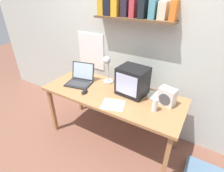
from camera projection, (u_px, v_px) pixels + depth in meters
ground_plane at (112, 137)px, 2.56m from camera, size 12.00×12.00×0.00m
back_wall at (132, 40)px, 2.29m from camera, size 5.60×0.24×2.60m
corner_desk at (112, 97)px, 2.21m from camera, size 1.77×0.72×0.76m
crt_monitor at (133, 81)px, 2.10m from camera, size 0.37×0.32×0.34m
laptop at (81, 78)px, 2.40m from camera, size 0.38×0.37×0.25m
desk_lamp at (107, 65)px, 2.28m from camera, size 0.14×0.18×0.39m
juice_glass at (155, 105)px, 1.84m from camera, size 0.06×0.06×0.15m
space_heater at (167, 97)px, 1.93m from camera, size 0.20×0.15×0.20m
computer_mouse at (85, 92)px, 2.18m from camera, size 0.06×0.11×0.03m
loose_paper_near_monitor at (113, 105)px, 1.96m from camera, size 0.30×0.28×0.00m
printed_handout at (156, 95)px, 2.14m from camera, size 0.28×0.27×0.00m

